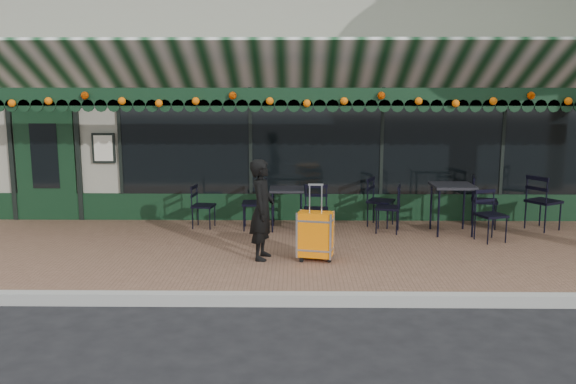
{
  "coord_description": "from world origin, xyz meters",
  "views": [
    {
      "loc": [
        -0.17,
        -7.14,
        2.65
      ],
      "look_at": [
        -0.28,
        1.6,
        1.1
      ],
      "focal_mm": 38.0,
      "sensor_mm": 36.0,
      "label": 1
    }
  ],
  "objects_px": {
    "cafe_table_a": "(452,189)",
    "chair_b_left": "(255,204)",
    "cafe_table_b": "(287,192)",
    "chair_a_left": "(388,208)",
    "suitcase": "(315,235)",
    "chair_a_right": "(484,202)",
    "chair_a_extra": "(544,202)",
    "chair_b_right": "(381,202)",
    "woman": "(262,210)",
    "chair_b_front": "(316,210)",
    "chair_solo": "(204,206)",
    "chair_a_front": "(491,216)"
  },
  "relations": [
    {
      "from": "woman",
      "to": "chair_a_right",
      "type": "xyz_separation_m",
      "value": [
        3.82,
        2.04,
        -0.27
      ]
    },
    {
      "from": "chair_a_left",
      "to": "suitcase",
      "type": "bearing_deg",
      "value": -23.37
    },
    {
      "from": "woman",
      "to": "chair_b_front",
      "type": "bearing_deg",
      "value": -21.32
    },
    {
      "from": "cafe_table_b",
      "to": "chair_b_left",
      "type": "relative_size",
      "value": 0.81
    },
    {
      "from": "chair_a_left",
      "to": "chair_b_right",
      "type": "distance_m",
      "value": 0.48
    },
    {
      "from": "suitcase",
      "to": "chair_a_left",
      "type": "bearing_deg",
      "value": 65.74
    },
    {
      "from": "chair_a_extra",
      "to": "chair_b_right",
      "type": "xyz_separation_m",
      "value": [
        -2.8,
        0.24,
        -0.05
      ]
    },
    {
      "from": "chair_a_front",
      "to": "chair_a_extra",
      "type": "distance_m",
      "value": 1.43
    },
    {
      "from": "cafe_table_b",
      "to": "chair_b_left",
      "type": "distance_m",
      "value": 0.6
    },
    {
      "from": "chair_a_front",
      "to": "chair_solo",
      "type": "bearing_deg",
      "value": 149.53
    },
    {
      "from": "chair_a_right",
      "to": "chair_a_front",
      "type": "relative_size",
      "value": 1.1
    },
    {
      "from": "woman",
      "to": "chair_solo",
      "type": "relative_size",
      "value": 1.9
    },
    {
      "from": "chair_a_left",
      "to": "chair_a_extra",
      "type": "xyz_separation_m",
      "value": [
        2.74,
        0.24,
        0.07
      ]
    },
    {
      "from": "suitcase",
      "to": "chair_b_right",
      "type": "xyz_separation_m",
      "value": [
        1.23,
        2.2,
        0.07
      ]
    },
    {
      "from": "chair_a_extra",
      "to": "chair_solo",
      "type": "xyz_separation_m",
      "value": [
        -5.94,
        0.07,
        -0.11
      ]
    },
    {
      "from": "woman",
      "to": "cafe_table_a",
      "type": "height_order",
      "value": "woman"
    },
    {
      "from": "cafe_table_a",
      "to": "cafe_table_b",
      "type": "relative_size",
      "value": 1.16
    },
    {
      "from": "suitcase",
      "to": "chair_b_right",
      "type": "bearing_deg",
      "value": 73.26
    },
    {
      "from": "suitcase",
      "to": "cafe_table_a",
      "type": "xyz_separation_m",
      "value": [
        2.36,
        1.67,
        0.39
      ]
    },
    {
      "from": "cafe_table_a",
      "to": "chair_a_right",
      "type": "bearing_deg",
      "value": 33.34
    },
    {
      "from": "woman",
      "to": "chair_a_front",
      "type": "height_order",
      "value": "woman"
    },
    {
      "from": "cafe_table_a",
      "to": "cafe_table_b",
      "type": "bearing_deg",
      "value": 174.88
    },
    {
      "from": "chair_b_front",
      "to": "chair_solo",
      "type": "height_order",
      "value": "chair_b_front"
    },
    {
      "from": "woman",
      "to": "chair_b_front",
      "type": "xyz_separation_m",
      "value": [
        0.82,
        1.4,
        -0.3
      ]
    },
    {
      "from": "cafe_table_a",
      "to": "chair_b_left",
      "type": "bearing_deg",
      "value": 175.57
    },
    {
      "from": "chair_a_right",
      "to": "chair_a_front",
      "type": "xyz_separation_m",
      "value": [
        -0.19,
        -0.99,
        -0.04
      ]
    },
    {
      "from": "chair_a_left",
      "to": "chair_a_front",
      "type": "distance_m",
      "value": 1.68
    },
    {
      "from": "suitcase",
      "to": "chair_a_right",
      "type": "xyz_separation_m",
      "value": [
        3.05,
        2.13,
        0.09
      ]
    },
    {
      "from": "cafe_table_a",
      "to": "chair_b_right",
      "type": "relative_size",
      "value": 0.95
    },
    {
      "from": "woman",
      "to": "cafe_table_b",
      "type": "xyz_separation_m",
      "value": [
        0.33,
        1.84,
        -0.07
      ]
    },
    {
      "from": "chair_a_left",
      "to": "chair_b_right",
      "type": "height_order",
      "value": "chair_b_right"
    },
    {
      "from": "cafe_table_b",
      "to": "chair_a_right",
      "type": "height_order",
      "value": "chair_a_right"
    },
    {
      "from": "chair_a_right",
      "to": "chair_a_extra",
      "type": "relative_size",
      "value": 0.94
    },
    {
      "from": "suitcase",
      "to": "chair_a_right",
      "type": "height_order",
      "value": "suitcase"
    },
    {
      "from": "cafe_table_b",
      "to": "chair_a_left",
      "type": "xyz_separation_m",
      "value": [
        1.73,
        -0.2,
        -0.24
      ]
    },
    {
      "from": "chair_a_left",
      "to": "chair_b_left",
      "type": "distance_m",
      "value": 2.3
    },
    {
      "from": "cafe_table_a",
      "to": "chair_b_left",
      "type": "relative_size",
      "value": 0.94
    },
    {
      "from": "chair_b_left",
      "to": "chair_a_front",
      "type": "bearing_deg",
      "value": 76.67
    },
    {
      "from": "chair_a_front",
      "to": "chair_b_right",
      "type": "distance_m",
      "value": 1.95
    },
    {
      "from": "chair_a_right",
      "to": "chair_a_extra",
      "type": "bearing_deg",
      "value": -85.59
    },
    {
      "from": "woman",
      "to": "chair_a_front",
      "type": "relative_size",
      "value": 1.74
    },
    {
      "from": "cafe_table_b",
      "to": "chair_a_extra",
      "type": "relative_size",
      "value": 0.75
    },
    {
      "from": "chair_a_front",
      "to": "woman",
      "type": "bearing_deg",
      "value": 176.26
    },
    {
      "from": "suitcase",
      "to": "chair_b_left",
      "type": "relative_size",
      "value": 1.24
    },
    {
      "from": "woman",
      "to": "chair_a_right",
      "type": "height_order",
      "value": "woman"
    },
    {
      "from": "chair_b_right",
      "to": "chair_b_front",
      "type": "relative_size",
      "value": 1.03
    },
    {
      "from": "chair_b_right",
      "to": "suitcase",
      "type": "bearing_deg",
      "value": 174.54
    },
    {
      "from": "woman",
      "to": "chair_b_left",
      "type": "distance_m",
      "value": 1.88
    },
    {
      "from": "chair_b_left",
      "to": "cafe_table_b",
      "type": "bearing_deg",
      "value": 87.39
    },
    {
      "from": "chair_solo",
      "to": "woman",
      "type": "bearing_deg",
      "value": -141.03
    }
  ]
}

